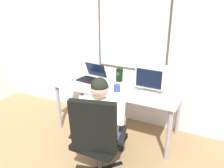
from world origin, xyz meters
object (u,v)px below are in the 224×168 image
Objects in this scene: office_chair at (96,136)px; cd_case at (104,88)px; desk_speaker at (119,75)px; crt_monitor at (151,77)px; laptop at (92,75)px; person_seated at (103,120)px; desk at (117,90)px; coffee_mug at (117,88)px; wine_glass at (70,76)px.

cd_case is at bearing 112.04° from office_chair.
crt_monitor is at bearing -16.06° from desk_speaker.
desk_speaker is at bearing 13.13° from laptop.
crt_monitor is 1.00× the size of laptop.
person_seated is 3.05× the size of laptop.
coffee_mug reaches higher than desk.
wine_glass reaches higher than coffee_mug.
office_chair is 1.26m from laptop.
wine_glass is (-0.81, 0.51, 0.26)m from person_seated.
desk is 0.23m from desk_speaker.
person_seated reaches higher than cd_case.
cd_case is (0.54, 0.04, -0.11)m from wine_glass.
cd_case is 1.89× the size of coffee_mug.
cd_case is (-0.08, -0.33, -0.09)m from desk_speaker.
office_chair is 2.69× the size of laptop.
wine_glass is at bearing -169.45° from crt_monitor.
person_seated is 12.60× the size of coffee_mug.
desk is 0.74m from person_seated.
laptop reaches higher than cd_case.
wine_glass is 0.72m from desk_speaker.
crt_monitor is 1.17m from wine_glass.
wine_glass is 0.75m from coffee_mug.
desk is at bearing -75.11° from desk_speaker.
laptop is (-0.59, 0.78, 0.21)m from person_seated.
cd_case is at bearing -103.74° from desk_speaker.
office_chair is 0.83m from coffee_mug.
wine_glass is 0.55m from cd_case.
cd_case is at bearing -35.34° from laptop.
crt_monitor is (0.28, 0.99, 0.40)m from office_chair.
desk_speaker is (0.41, 0.09, 0.04)m from laptop.
desk_speaker is (-0.19, 0.88, 0.25)m from person_seated.
cd_case is at bearing 171.75° from coffee_mug.
office_chair is at bearing -77.66° from desk_speaker.
desk_speaker is (-0.53, 0.15, -0.11)m from crt_monitor.
desk is 9.17× the size of desk_speaker.
office_chair reaches higher than desk_speaker.
cd_case is (0.33, -0.23, -0.06)m from laptop.
wine_glass reaches higher than cd_case.
wine_glass is (-0.21, -0.27, 0.05)m from laptop.
desk_speaker is 2.11× the size of coffee_mug.
wine_glass is at bearing -128.00° from laptop.
crt_monitor is 2.18× the size of cd_case.
person_seated reaches higher than office_chair.
laptop is 2.51× the size of wine_glass.
person_seated is 3.06× the size of crt_monitor.
office_chair is 0.27m from person_seated.
crt_monitor reaches higher than laptop.
person_seated is at bearing -115.26° from crt_monitor.
coffee_mug is at bearing -153.14° from crt_monitor.
cd_case is at bearing -164.08° from crt_monitor.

